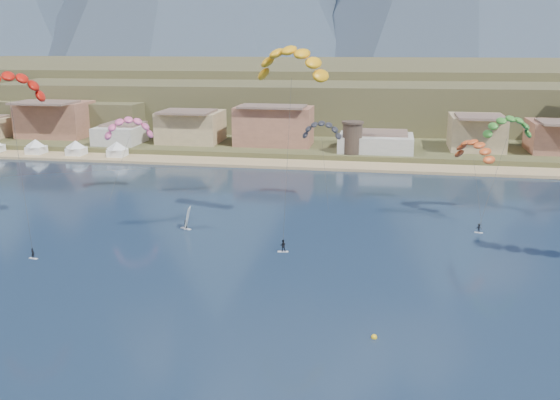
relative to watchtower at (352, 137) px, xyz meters
name	(u,v)px	position (x,y,z in m)	size (l,w,h in m)	color
ground	(222,383)	(-5.00, -114.00, -6.37)	(2400.00, 2400.00, 0.00)	black
beach	(330,165)	(-5.00, -8.00, -6.12)	(2200.00, 12.00, 0.90)	tan
land	(377,72)	(-5.00, 446.00, -6.37)	(2200.00, 900.00, 4.00)	brown
foothills	(410,91)	(17.39, 118.47, 2.71)	(940.00, 210.00, 18.00)	brown
town	(198,123)	(-45.00, 8.00, 1.63)	(400.00, 24.00, 12.00)	beige
watchtower	(352,137)	(0.00, 0.00, 0.00)	(5.82, 5.82, 8.60)	#47382D
beach_tents	(55,143)	(-81.25, -8.00, -2.66)	(43.40, 6.40, 5.00)	white
kitesurfer_red	(8,82)	(-50.43, -73.70, 18.82)	(15.06, 16.93, 29.16)	silver
kitesurfer_yellow	(292,59)	(-6.42, -63.20, 22.41)	(13.78, 17.16, 32.29)	silver
kitesurfer_green	(508,124)	(30.32, -50.23, 10.89)	(10.47, 13.04, 20.53)	silver
distant_kite_pink	(129,124)	(-43.49, -44.10, 8.35)	(11.05, 8.20, 18.14)	#262626
distant_kite_dark	(322,127)	(-3.47, -43.32, 8.65)	(8.12, 5.61, 17.82)	#262626
distant_kite_orange	(475,147)	(24.85, -50.38, 6.78)	(8.11, 8.75, 16.27)	#262626
windsurfer	(186,222)	(-24.16, -66.56, -5.16)	(2.35, 2.43, 3.81)	silver
buoy	(374,337)	(9.09, -102.00, -6.25)	(0.68, 0.68, 0.68)	yellow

